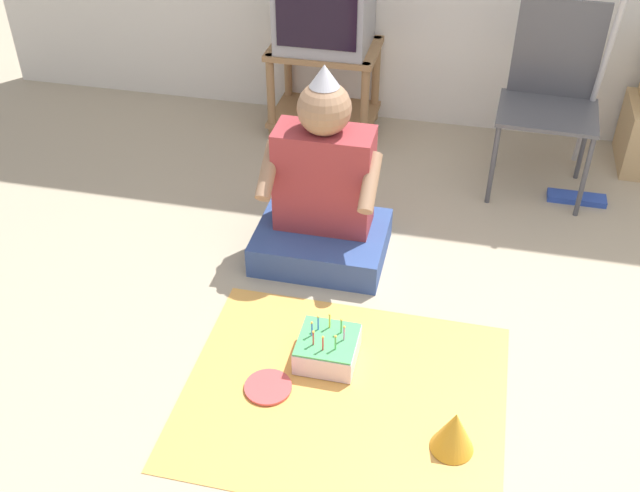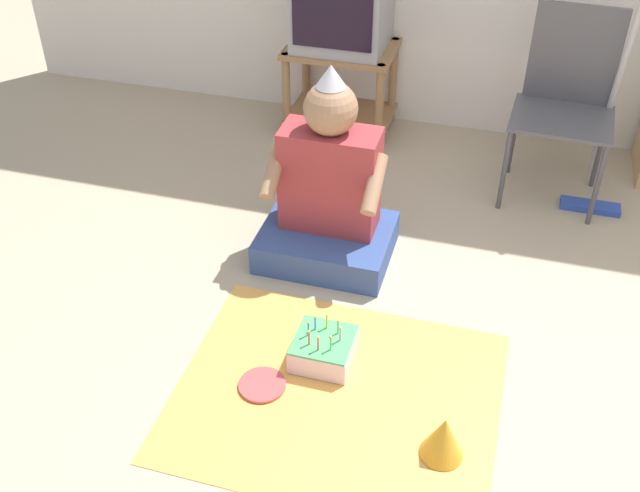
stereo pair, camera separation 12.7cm
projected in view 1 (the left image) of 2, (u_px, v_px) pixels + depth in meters
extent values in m
plane|color=tan|center=(534.00, 416.00, 2.60)|extent=(16.00, 16.00, 0.00)
cube|color=#997047|center=(325.00, 48.00, 3.99)|extent=(0.58, 0.43, 0.03)
cube|color=#997047|center=(325.00, 114.00, 4.23)|extent=(0.58, 0.43, 0.02)
cylinder|color=#997047|center=(271.00, 98.00, 4.04)|extent=(0.04, 0.04, 0.49)
cylinder|color=#997047|center=(365.00, 108.00, 3.95)|extent=(0.04, 0.04, 0.49)
cylinder|color=#997047|center=(288.00, 71.00, 4.32)|extent=(0.04, 0.04, 0.49)
cylinder|color=#997047|center=(376.00, 79.00, 4.23)|extent=(0.04, 0.04, 0.49)
cube|color=#99999E|center=(325.00, 6.00, 3.86)|extent=(0.47, 0.41, 0.42)
cube|color=black|center=(316.00, 17.00, 3.69)|extent=(0.41, 0.01, 0.32)
cube|color=#4C4C51|center=(548.00, 113.00, 3.51)|extent=(0.48, 0.41, 0.02)
cube|color=#4C4C51|center=(558.00, 50.00, 3.51)|extent=(0.40, 0.04, 0.47)
cylinder|color=#4C4C51|center=(493.00, 164.00, 3.55)|extent=(0.02, 0.02, 0.43)
cylinder|color=#4C4C51|center=(585.00, 177.00, 3.46)|extent=(0.02, 0.02, 0.43)
cylinder|color=#4C4C51|center=(499.00, 130.00, 3.82)|extent=(0.02, 0.02, 0.43)
cylinder|color=#4C4C51|center=(584.00, 141.00, 3.73)|extent=(0.02, 0.02, 0.43)
cube|color=#2D4CB2|center=(577.00, 198.00, 3.67)|extent=(0.28, 0.09, 0.03)
cylinder|color=#B7B7BC|center=(598.00, 82.00, 3.49)|extent=(0.03, 0.39, 1.05)
cube|color=#334C8C|center=(322.00, 242.00, 3.29)|extent=(0.56, 0.45, 0.14)
cube|color=#993338|center=(324.00, 179.00, 3.15)|extent=(0.41, 0.20, 0.46)
sphere|color=#9E7556|center=(324.00, 108.00, 2.95)|extent=(0.22, 0.22, 0.22)
cone|color=silver|center=(324.00, 76.00, 2.87)|extent=(0.12, 0.12, 0.09)
cylinder|color=#9E7556|center=(268.00, 171.00, 3.06)|extent=(0.06, 0.24, 0.20)
cylinder|color=#9E7556|center=(370.00, 183.00, 2.99)|extent=(0.06, 0.24, 0.20)
cube|color=#EFA84C|center=(343.00, 394.00, 2.68)|extent=(1.14, 0.95, 0.01)
cube|color=silver|center=(327.00, 349.00, 2.79)|extent=(0.22, 0.22, 0.09)
cube|color=#4CB266|center=(328.00, 339.00, 2.76)|extent=(0.22, 0.22, 0.01)
cylinder|color=#E58CCC|center=(344.00, 335.00, 2.74)|extent=(0.01, 0.01, 0.07)
sphere|color=#FFCC4C|center=(344.00, 327.00, 2.71)|extent=(0.01, 0.01, 0.01)
cylinder|color=#66C666|center=(341.00, 328.00, 2.77)|extent=(0.01, 0.01, 0.07)
sphere|color=#FFCC4C|center=(341.00, 320.00, 2.74)|extent=(0.01, 0.01, 0.01)
cylinder|color=yellow|center=(330.00, 323.00, 2.79)|extent=(0.01, 0.01, 0.07)
sphere|color=#FFCC4C|center=(330.00, 315.00, 2.76)|extent=(0.01, 0.01, 0.01)
cylinder|color=#4C7FE5|center=(318.00, 324.00, 2.78)|extent=(0.01, 0.01, 0.07)
sphere|color=#FFCC4C|center=(318.00, 317.00, 2.76)|extent=(0.01, 0.01, 0.01)
cylinder|color=#4C7FE5|center=(312.00, 330.00, 2.75)|extent=(0.01, 0.01, 0.07)
sphere|color=#FFCC4C|center=(312.00, 323.00, 2.73)|extent=(0.01, 0.01, 0.01)
cylinder|color=#EA4C4C|center=(313.00, 340.00, 2.71)|extent=(0.01, 0.01, 0.07)
sphere|color=#FFCC4C|center=(313.00, 332.00, 2.69)|extent=(0.01, 0.01, 0.01)
cylinder|color=#EA4C4C|center=(323.00, 345.00, 2.69)|extent=(0.01, 0.01, 0.07)
sphere|color=#FFCC4C|center=(323.00, 337.00, 2.67)|extent=(0.01, 0.01, 0.01)
cylinder|color=#66C666|center=(335.00, 344.00, 2.70)|extent=(0.01, 0.01, 0.07)
sphere|color=#FFCC4C|center=(336.00, 336.00, 2.67)|extent=(0.01, 0.01, 0.01)
cone|color=gold|center=(454.00, 431.00, 2.44)|extent=(0.15, 0.15, 0.17)
cylinder|color=#D84C4C|center=(268.00, 387.00, 2.69)|extent=(0.17, 0.17, 0.01)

